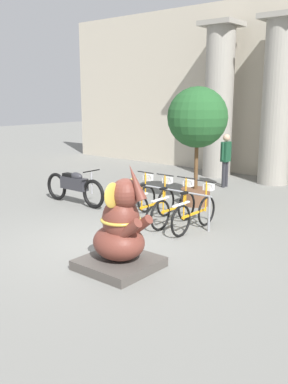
# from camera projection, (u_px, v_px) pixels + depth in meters

# --- Properties ---
(ground_plane) EXTENTS (60.00, 60.00, 0.00)m
(ground_plane) POSITION_uv_depth(u_px,v_px,m) (108.00, 245.00, 8.14)
(ground_plane) COLOR slate
(column_left) EXTENTS (1.21, 1.21, 5.16)m
(column_left) POSITION_uv_depth(u_px,v_px,m) (219.00, 100.00, 14.57)
(column_left) COLOR gray
(column_left) RESTS_ON ground_plane
(column_middle) EXTENTS (1.21, 1.21, 5.16)m
(column_middle) POSITION_uv_depth(u_px,v_px,m) (278.00, 101.00, 13.27)
(column_middle) COLOR gray
(column_middle) RESTS_ON ground_plane
(bike_rack) EXTENTS (2.30, 0.05, 0.77)m
(bike_rack) POSITION_uv_depth(u_px,v_px,m) (167.00, 197.00, 9.53)
(bike_rack) COLOR gray
(bike_rack) RESTS_ON ground_plane
(bicycle_0) EXTENTS (0.48, 1.64, 1.01)m
(bicycle_0) POSITION_uv_depth(u_px,v_px,m) (134.00, 200.00, 10.00)
(bicycle_0) COLOR black
(bicycle_0) RESTS_ON ground_plane
(bicycle_1) EXTENTS (0.48, 1.64, 1.01)m
(bicycle_1) POSITION_uv_depth(u_px,v_px,m) (154.00, 203.00, 9.66)
(bicycle_1) COLOR black
(bicycle_1) RESTS_ON ground_plane
(bicycle_2) EXTENTS (0.48, 1.64, 1.01)m
(bicycle_2) POSITION_uv_depth(u_px,v_px,m) (175.00, 207.00, 9.33)
(bicycle_2) COLOR black
(bicycle_2) RESTS_ON ground_plane
(bicycle_3) EXTENTS (0.48, 1.64, 1.01)m
(bicycle_3) POSITION_uv_depth(u_px,v_px,m) (195.00, 212.00, 8.93)
(bicycle_3) COLOR black
(bicycle_3) RESTS_ON ground_plane
(elephant_statue) EXTENTS (1.16, 1.16, 1.79)m
(elephant_statue) POSITION_uv_depth(u_px,v_px,m) (121.00, 234.00, 6.90)
(elephant_statue) COLOR #4C4742
(elephant_statue) RESTS_ON ground_plane
(motorcycle) EXTENTS (2.17, 0.55, 0.97)m
(motorcycle) POSITION_uv_depth(u_px,v_px,m) (74.00, 186.00, 11.11)
(motorcycle) COLOR black
(motorcycle) RESTS_ON ground_plane
(person_pedestrian) EXTENTS (0.22, 0.47, 1.64)m
(person_pedestrian) POSITION_uv_depth(u_px,v_px,m) (226.00, 156.00, 13.09)
(person_pedestrian) COLOR #28282D
(person_pedestrian) RESTS_ON ground_plane
(potted_tree) EXTENTS (1.52, 1.52, 3.01)m
(potted_tree) POSITION_uv_depth(u_px,v_px,m) (197.00, 123.00, 10.72)
(potted_tree) COLOR brown
(potted_tree) RESTS_ON ground_plane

